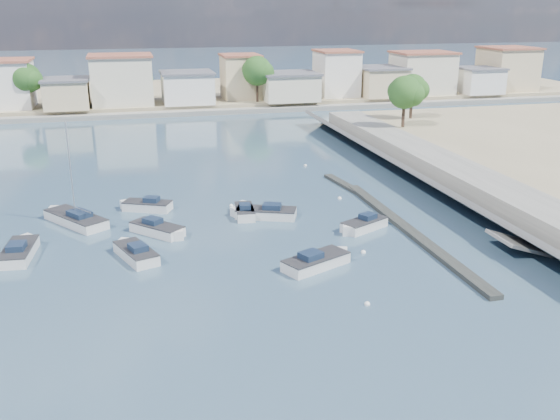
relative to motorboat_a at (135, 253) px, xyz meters
name	(u,v)px	position (x,y,z in m)	size (l,w,h in m)	color
ground	(252,155)	(15.03, 30.18, -0.38)	(400.00, 400.00, 0.00)	#314E63
seawall_walkway	(511,200)	(33.53, 3.18, 0.52)	(5.00, 90.00, 1.80)	slate
breakwater	(394,219)	(21.93, 2.86, -0.21)	(2.00, 31.02, 0.35)	black
far_shore_land	(200,94)	(15.03, 82.18, 0.32)	(160.00, 40.00, 1.40)	gray
far_shore_quay	(215,112)	(15.03, 61.18, 0.02)	(160.00, 2.50, 0.80)	slate
far_town	(268,79)	(25.74, 67.10, 4.56)	(113.01, 12.80, 8.35)	beige
shore_trees	(266,78)	(23.37, 58.29, 5.84)	(74.56, 38.32, 7.92)	#38281E
motorboat_a	(135,253)	(0.00, 0.00, 0.00)	(3.34, 5.19, 1.48)	silver
motorboat_b	(244,212)	(9.71, 7.50, 0.00)	(1.92, 4.27, 1.48)	silver
motorboat_c	(263,213)	(11.19, 6.63, 0.00)	(5.81, 3.77, 1.48)	silver
motorboat_d	(362,226)	(18.50, 1.49, 0.00)	(4.54, 3.44, 1.48)	silver
motorboat_e	(20,251)	(-8.29, 2.44, 0.00)	(2.43, 5.68, 1.48)	silver
motorboat_f	(145,206)	(1.22, 11.24, 0.00)	(4.74, 3.38, 1.48)	silver
motorboat_g	(159,230)	(2.08, 4.50, 0.00)	(4.46, 4.66, 1.48)	silver
motorboat_h	(319,261)	(12.73, -4.83, 0.00)	(5.52, 3.92, 1.48)	silver
sailboat	(74,218)	(-4.85, 9.14, 0.03)	(5.66, 6.72, 9.00)	silver
mooring_buoys	(320,221)	(15.75, 4.46, -0.33)	(11.26, 34.92, 0.37)	white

